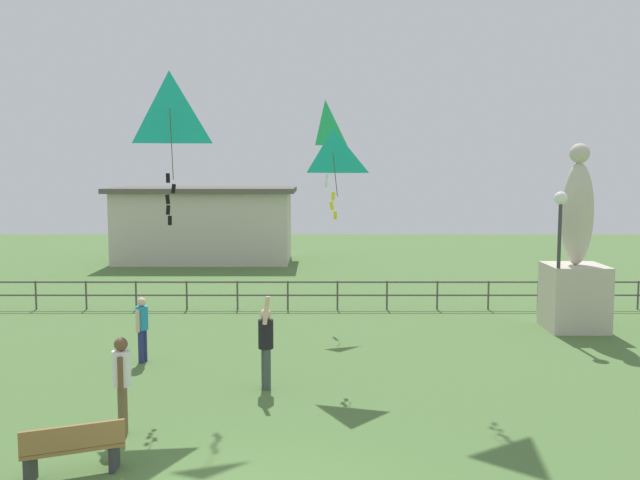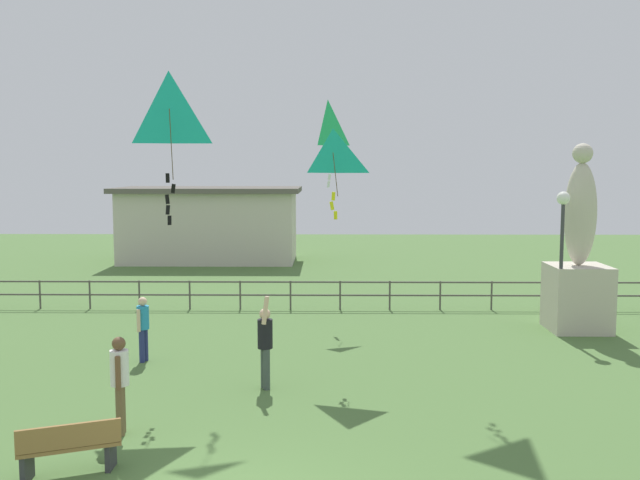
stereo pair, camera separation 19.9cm
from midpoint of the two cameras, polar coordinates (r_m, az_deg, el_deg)
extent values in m
cube|color=beige|center=(21.63, 20.24, -4.38)|extent=(1.62, 1.62, 1.88)
ellipsoid|color=beige|center=(21.34, 20.47, 1.96)|extent=(0.90, 0.76, 2.92)
sphere|color=beige|center=(21.31, 20.64, 6.55)|extent=(0.56, 0.56, 0.56)
cylinder|color=#38383D|center=(20.58, 19.08, -2.32)|extent=(0.10, 0.10, 3.67)
sphere|color=white|center=(20.40, 19.27, 3.20)|extent=(0.36, 0.36, 0.36)
cube|color=olive|center=(11.77, -19.06, -15.39)|extent=(1.54, 0.93, 0.06)
cube|color=olive|center=(11.53, -19.06, -14.69)|extent=(1.41, 0.62, 0.36)
cube|color=#333338|center=(11.86, -22.04, -16.52)|extent=(0.08, 0.36, 0.45)
cube|color=#333338|center=(11.89, -16.01, -16.25)|extent=(0.08, 0.36, 0.45)
cylinder|color=#3F4C47|center=(15.13, -3.94, -10.34)|extent=(0.15, 0.15, 0.87)
cylinder|color=#3F4C47|center=(15.28, -4.14, -10.17)|extent=(0.15, 0.15, 0.87)
cylinder|color=black|center=(15.02, -4.06, -7.54)|extent=(0.32, 0.32, 0.61)
sphere|color=beige|center=(14.92, -4.07, -5.96)|extent=(0.23, 0.23, 0.23)
cylinder|color=beige|center=(14.68, -4.03, -5.67)|extent=(0.19, 0.15, 0.59)
cylinder|color=beige|center=(15.22, -4.30, -7.50)|extent=(0.10, 0.10, 0.58)
cylinder|color=brown|center=(13.09, -15.36, -13.14)|extent=(0.15, 0.15, 0.88)
cylinder|color=brown|center=(13.25, -15.27, -12.90)|extent=(0.15, 0.15, 0.88)
cylinder|color=white|center=(12.95, -15.41, -9.88)|extent=(0.32, 0.32, 0.62)
sphere|color=brown|center=(12.84, -15.46, -8.04)|extent=(0.24, 0.24, 0.24)
cylinder|color=brown|center=(12.76, -15.51, -10.30)|extent=(0.10, 0.10, 0.59)
cylinder|color=brown|center=(13.16, -15.30, -9.78)|extent=(0.10, 0.10, 0.59)
cylinder|color=navy|center=(17.74, -13.57, -8.17)|extent=(0.14, 0.14, 0.79)
cylinder|color=navy|center=(17.61, -13.82, -8.28)|extent=(0.14, 0.14, 0.79)
cylinder|color=#268CBF|center=(17.53, -13.75, -6.08)|extent=(0.29, 0.29, 0.56)
sphere|color=beige|center=(17.45, -13.78, -4.83)|extent=(0.21, 0.21, 0.21)
cylinder|color=beige|center=(17.70, -13.43, -6.07)|extent=(0.09, 0.09, 0.53)
cylinder|color=beige|center=(17.37, -14.07, -6.31)|extent=(0.09, 0.09, 0.53)
pyramid|color=#19B2B2|center=(14.85, -11.65, 10.31)|extent=(1.23, 0.63, 1.44)
cylinder|color=#4C381E|center=(15.05, -11.51, 7.51)|extent=(0.07, 0.49, 1.44)
cube|color=black|center=(15.02, -11.79, 4.91)|extent=(0.08, 0.01, 0.20)
cube|color=black|center=(15.06, -11.36, 4.08)|extent=(0.11, 0.04, 0.21)
cube|color=black|center=(15.03, -11.81, 3.23)|extent=(0.10, 0.02, 0.21)
cube|color=black|center=(15.05, -11.78, 2.39)|extent=(0.09, 0.05, 0.20)
cube|color=black|center=(15.07, -11.64, 1.56)|extent=(0.08, 0.04, 0.20)
pyramid|color=#19B2B2|center=(16.12, 1.41, 7.04)|extent=(1.15, 0.71, 1.01)
cylinder|color=#4C381E|center=(16.33, 1.60, 5.26)|extent=(0.14, 0.43, 1.01)
cube|color=yellow|center=(16.32, 1.44, 3.54)|extent=(0.09, 0.04, 0.20)
cube|color=yellow|center=(16.31, 1.32, 2.77)|extent=(0.11, 0.03, 0.21)
cube|color=yellow|center=(16.37, 1.61, 2.01)|extent=(0.09, 0.05, 0.20)
pyramid|color=#1EB759|center=(22.30, 0.89, 9.28)|extent=(0.89, 0.79, 1.44)
cylinder|color=#4C381E|center=(21.99, 1.13, 7.46)|extent=(0.20, 0.56, 1.44)
cube|color=white|center=(21.98, 1.09, 5.65)|extent=(0.11, 0.03, 0.21)
cube|color=white|center=(21.97, 1.02, 5.08)|extent=(0.11, 0.03, 0.21)
cube|color=white|center=(21.96, 0.95, 4.50)|extent=(0.11, 0.02, 0.21)
cylinder|color=#4C4742|center=(25.10, -21.40, -4.11)|extent=(0.06, 0.06, 0.95)
cylinder|color=#4C4742|center=(24.53, -17.82, -4.21)|extent=(0.06, 0.06, 0.95)
cylinder|color=#4C4742|center=(24.06, -14.11, -4.30)|extent=(0.06, 0.06, 0.95)
cylinder|color=#4C4742|center=(23.69, -10.20, -4.37)|extent=(0.06, 0.06, 0.95)
cylinder|color=#4C4742|center=(23.44, -6.19, -4.42)|extent=(0.06, 0.06, 0.95)
cylinder|color=#4C4742|center=(23.30, -2.14, -4.45)|extent=(0.06, 0.06, 0.95)
cylinder|color=#4C4742|center=(23.27, 1.88, -4.46)|extent=(0.06, 0.06, 0.95)
cylinder|color=#4C4742|center=(23.36, 5.88, -4.45)|extent=(0.06, 0.06, 0.95)
cylinder|color=#4C4742|center=(23.57, 9.89, -4.42)|extent=(0.06, 0.06, 0.95)
cylinder|color=#4C4742|center=(23.89, 13.87, -4.36)|extent=(0.06, 0.06, 0.95)
cylinder|color=#4C4742|center=(24.31, 17.63, -4.29)|extent=(0.06, 0.06, 0.95)
cylinder|color=#4C4742|center=(24.83, 21.22, -4.21)|extent=(0.06, 0.06, 0.95)
cube|color=#4C4742|center=(23.23, -2.50, -3.40)|extent=(36.00, 0.05, 0.05)
cube|color=#4C4742|center=(23.30, -2.49, -4.45)|extent=(36.00, 0.05, 0.05)
cube|color=beige|center=(35.49, -8.70, 1.06)|extent=(8.36, 4.10, 3.42)
cube|color=#59544C|center=(35.38, -8.74, 4.02)|extent=(8.96, 4.70, 0.24)
camera|label=1|loc=(0.10, -89.60, 0.04)|focal=39.77mm
camera|label=2|loc=(0.10, 90.40, -0.04)|focal=39.77mm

